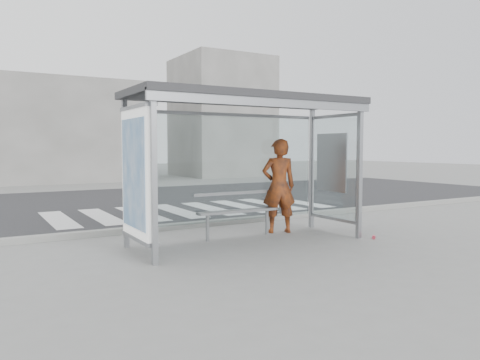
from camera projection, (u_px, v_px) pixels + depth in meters
name	position (u px, v px, depth m)	size (l,w,h in m)	color
ground	(248.00, 243.00, 8.38)	(80.00, 80.00, 0.00)	slate
road	(131.00, 203.00, 14.41)	(30.00, 10.00, 0.01)	#232325
curb	(201.00, 224.00, 10.05)	(30.00, 0.18, 0.12)	gray
crosswalk	(194.00, 210.00, 12.76)	(7.55, 3.00, 0.00)	silver
bus_shelter	(228.00, 131.00, 8.10)	(4.25, 1.65, 2.62)	gray
building_center	(65.00, 132.00, 23.72)	(8.00, 5.00, 5.00)	slate
building_right	(221.00, 118.00, 28.17)	(5.00, 5.00, 7.00)	slate
person	(279.00, 186.00, 9.30)	(0.68, 0.45, 1.87)	red
bench	(237.00, 211.00, 8.80)	(1.66, 0.31, 0.86)	slate
soda_can	(374.00, 237.00, 8.71)	(0.07, 0.07, 0.12)	#D63F53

